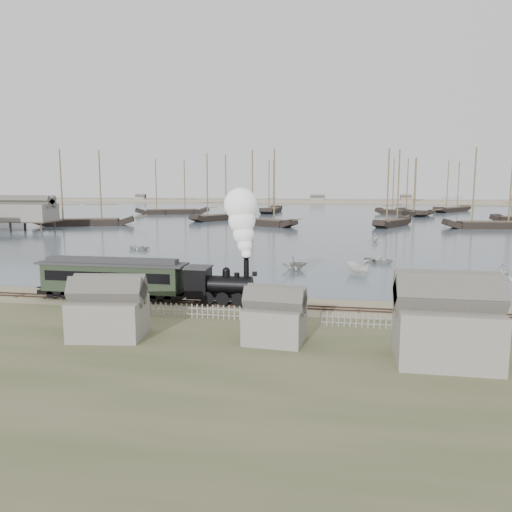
# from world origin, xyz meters

# --- Properties ---
(ground) EXTENTS (600.00, 600.00, 0.00)m
(ground) POSITION_xyz_m (0.00, 0.00, 0.00)
(ground) COLOR gray
(ground) RESTS_ON ground
(harbor_water) EXTENTS (600.00, 336.00, 0.06)m
(harbor_water) POSITION_xyz_m (0.00, 170.00, 0.03)
(harbor_water) COLOR #414F5D
(harbor_water) RESTS_ON ground
(rail_track) EXTENTS (120.00, 1.80, 0.16)m
(rail_track) POSITION_xyz_m (0.00, -2.00, 0.04)
(rail_track) COLOR #35241C
(rail_track) RESTS_ON ground
(picket_fence_west) EXTENTS (19.00, 0.10, 1.20)m
(picket_fence_west) POSITION_xyz_m (-6.50, -7.00, 0.00)
(picket_fence_west) COLOR slate
(picket_fence_west) RESTS_ON ground
(picket_fence_east) EXTENTS (15.00, 0.10, 1.20)m
(picket_fence_east) POSITION_xyz_m (12.50, -7.50, 0.00)
(picket_fence_east) COLOR slate
(picket_fence_east) RESTS_ON ground
(shed_left) EXTENTS (5.00, 4.00, 4.10)m
(shed_left) POSITION_xyz_m (-10.00, -13.00, 0.00)
(shed_left) COLOR slate
(shed_left) RESTS_ON ground
(shed_mid) EXTENTS (4.00, 3.50, 3.60)m
(shed_mid) POSITION_xyz_m (2.00, -12.00, 0.00)
(shed_mid) COLOR slate
(shed_mid) RESTS_ON ground
(shed_right) EXTENTS (6.00, 5.00, 5.10)m
(shed_right) POSITION_xyz_m (13.00, -14.00, 0.00)
(shed_right) COLOR slate
(shed_right) RESTS_ON ground
(far_spit) EXTENTS (500.00, 20.00, 1.80)m
(far_spit) POSITION_xyz_m (0.00, 250.00, 0.00)
(far_spit) COLOR tan
(far_spit) RESTS_ON ground
(locomotive) EXTENTS (8.27, 3.09, 10.31)m
(locomotive) POSITION_xyz_m (-2.86, -2.00, 4.74)
(locomotive) COLOR black
(locomotive) RESTS_ON ground
(passenger_coach) EXTENTS (14.54, 2.80, 3.53)m
(passenger_coach) POSITION_xyz_m (-15.10, -2.00, 2.23)
(passenger_coach) COLOR black
(passenger_coach) RESTS_ON ground
(beached_dinghy) EXTENTS (3.12, 4.12, 0.80)m
(beached_dinghy) POSITION_xyz_m (-10.79, 0.36, 0.40)
(beached_dinghy) COLOR silver
(beached_dinghy) RESTS_ON ground
(rowboat_0) EXTENTS (4.28, 3.91, 0.72)m
(rowboat_0) POSITION_xyz_m (-20.37, 8.76, 0.42)
(rowboat_0) COLOR silver
(rowboat_0) RESTS_ON harbor_water
(rowboat_1) EXTENTS (3.29, 3.67, 1.73)m
(rowboat_1) POSITION_xyz_m (0.31, 17.70, 0.93)
(rowboat_1) COLOR silver
(rowboat_1) RESTS_ON harbor_water
(rowboat_2) EXTENTS (3.85, 3.69, 1.50)m
(rowboat_2) POSITION_xyz_m (8.22, 15.54, 0.81)
(rowboat_2) COLOR silver
(rowboat_2) RESTS_ON harbor_water
(rowboat_3) EXTENTS (4.96, 5.29, 0.89)m
(rowboat_3) POSITION_xyz_m (11.46, 25.42, 0.51)
(rowboat_3) COLOR silver
(rowboat_3) RESTS_ON harbor_water
(rowboat_4) EXTENTS (4.59, 4.52, 1.83)m
(rowboat_4) POSITION_xyz_m (24.53, 15.15, 0.98)
(rowboat_4) COLOR silver
(rowboat_4) RESTS_ON harbor_water
(rowboat_6) EXTENTS (4.39, 5.02, 0.87)m
(rowboat_6) POSITION_xyz_m (-27.66, 32.67, 0.49)
(rowboat_6) COLOR silver
(rowboat_6) RESTS_ON harbor_water
(rowboat_7) EXTENTS (3.41, 3.02, 1.68)m
(rowboat_7) POSITION_xyz_m (12.23, 51.30, 0.90)
(rowboat_7) COLOR silver
(rowboat_7) RESTS_ON harbor_water
(schooner_0) EXTENTS (25.90, 14.34, 20.00)m
(schooner_0) POSITION_xyz_m (-61.57, 76.38, 10.06)
(schooner_0) COLOR black
(schooner_0) RESTS_ON harbor_water
(schooner_1) EXTENTS (14.31, 19.95, 20.00)m
(schooner_1) POSITION_xyz_m (-31.41, 100.84, 10.06)
(schooner_1) COLOR black
(schooner_1) RESTS_ON harbor_water
(schooner_2) EXTENTS (19.05, 14.03, 20.00)m
(schooner_2) POSITION_xyz_m (-14.47, 83.82, 10.06)
(schooner_2) COLOR black
(schooner_2) RESTS_ON harbor_water
(schooner_3) EXTENTS (11.64, 17.13, 20.00)m
(schooner_3) POSITION_xyz_m (18.64, 88.07, 10.06)
(schooner_3) COLOR black
(schooner_3) RESTS_ON harbor_water
(schooner_4) EXTENTS (23.95, 9.12, 20.00)m
(schooner_4) POSITION_xyz_m (42.43, 86.34, 10.06)
(schooner_4) COLOR black
(schooner_4) RESTS_ON harbor_water
(schooner_6) EXTENTS (26.84, 16.63, 20.00)m
(schooner_6) POSITION_xyz_m (-56.00, 129.20, 10.06)
(schooner_6) COLOR black
(schooner_6) RESTS_ON harbor_water
(schooner_7) EXTENTS (6.42, 24.27, 20.00)m
(schooner_7) POSITION_xyz_m (-21.64, 144.88, 10.06)
(schooner_7) COLOR black
(schooner_7) RESTS_ON harbor_water
(schooner_8) EXTENTS (20.43, 16.18, 20.00)m
(schooner_8) POSITION_xyz_m (26.98, 139.24, 10.06)
(schooner_8) COLOR black
(schooner_8) RESTS_ON harbor_water
(schooner_9) EXTENTS (18.31, 21.58, 20.00)m
(schooner_9) POSITION_xyz_m (48.15, 163.25, 10.06)
(schooner_9) COLOR black
(schooner_9) RESTS_ON harbor_water
(schooner_10) EXTENTS (9.42, 21.51, 20.00)m
(schooner_10) POSITION_xyz_m (28.99, 136.49, 10.06)
(schooner_10) COLOR black
(schooner_10) RESTS_ON harbor_water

